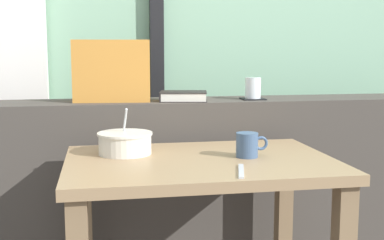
{
  "coord_description": "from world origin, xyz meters",
  "views": [
    {
      "loc": [
        -0.37,
        -1.64,
        1.06
      ],
      "look_at": [
        -0.01,
        0.33,
        0.78
      ],
      "focal_mm": 47.62,
      "sensor_mm": 36.0,
      "label": 1
    }
  ],
  "objects_px": {
    "coaster_square": "(253,99)",
    "juice_glass": "(253,89)",
    "breakfast_table": "(200,195)",
    "fork_utensil": "(241,171)",
    "throw_pillow": "(112,71)",
    "ceramic_mug": "(248,145)",
    "closed_book": "(183,96)",
    "soup_bowl": "(125,143)"
  },
  "relations": [
    {
      "from": "coaster_square",
      "to": "juice_glass",
      "type": "relative_size",
      "value": 1.08
    },
    {
      "from": "breakfast_table",
      "to": "coaster_square",
      "type": "xyz_separation_m",
      "value": [
        0.34,
        0.5,
        0.28
      ]
    },
    {
      "from": "juice_glass",
      "to": "fork_utensil",
      "type": "relative_size",
      "value": 0.54
    },
    {
      "from": "throw_pillow",
      "to": "ceramic_mug",
      "type": "distance_m",
      "value": 0.73
    },
    {
      "from": "throw_pillow",
      "to": "closed_book",
      "type": "bearing_deg",
      "value": -7.1
    },
    {
      "from": "juice_glass",
      "to": "soup_bowl",
      "type": "height_order",
      "value": "juice_glass"
    },
    {
      "from": "breakfast_table",
      "to": "coaster_square",
      "type": "bearing_deg",
      "value": 55.94
    },
    {
      "from": "throw_pillow",
      "to": "fork_utensil",
      "type": "relative_size",
      "value": 1.88
    },
    {
      "from": "juice_glass",
      "to": "closed_book",
      "type": "height_order",
      "value": "juice_glass"
    },
    {
      "from": "breakfast_table",
      "to": "coaster_square",
      "type": "height_order",
      "value": "coaster_square"
    },
    {
      "from": "breakfast_table",
      "to": "throw_pillow",
      "type": "xyz_separation_m",
      "value": [
        -0.28,
        0.53,
        0.41
      ]
    },
    {
      "from": "ceramic_mug",
      "to": "fork_utensil",
      "type": "bearing_deg",
      "value": -111.5
    },
    {
      "from": "coaster_square",
      "to": "soup_bowl",
      "type": "relative_size",
      "value": 0.51
    },
    {
      "from": "throw_pillow",
      "to": "fork_utensil",
      "type": "xyz_separation_m",
      "value": [
        0.36,
        -0.74,
        -0.28
      ]
    },
    {
      "from": "breakfast_table",
      "to": "ceramic_mug",
      "type": "height_order",
      "value": "ceramic_mug"
    },
    {
      "from": "closed_book",
      "to": "ceramic_mug",
      "type": "bearing_deg",
      "value": -73.62
    },
    {
      "from": "closed_book",
      "to": "soup_bowl",
      "type": "distance_m",
      "value": 0.47
    },
    {
      "from": "juice_glass",
      "to": "throw_pillow",
      "type": "relative_size",
      "value": 0.29
    },
    {
      "from": "throw_pillow",
      "to": "ceramic_mug",
      "type": "bearing_deg",
      "value": -50.09
    },
    {
      "from": "coaster_square",
      "to": "soup_bowl",
      "type": "height_order",
      "value": "soup_bowl"
    },
    {
      "from": "juice_glass",
      "to": "fork_utensil",
      "type": "height_order",
      "value": "juice_glass"
    },
    {
      "from": "breakfast_table",
      "to": "ceramic_mug",
      "type": "xyz_separation_m",
      "value": [
        0.17,
        -0.0,
        0.17
      ]
    },
    {
      "from": "throw_pillow",
      "to": "soup_bowl",
      "type": "relative_size",
      "value": 1.63
    },
    {
      "from": "ceramic_mug",
      "to": "soup_bowl",
      "type": "bearing_deg",
      "value": 162.67
    },
    {
      "from": "closed_book",
      "to": "throw_pillow",
      "type": "bearing_deg",
      "value": 172.9
    },
    {
      "from": "breakfast_table",
      "to": "juice_glass",
      "type": "bearing_deg",
      "value": 55.94
    },
    {
      "from": "soup_bowl",
      "to": "ceramic_mug",
      "type": "bearing_deg",
      "value": -17.33
    },
    {
      "from": "closed_book",
      "to": "soup_bowl",
      "type": "bearing_deg",
      "value": -126.41
    },
    {
      "from": "coaster_square",
      "to": "juice_glass",
      "type": "xyz_separation_m",
      "value": [
        0.0,
        0.0,
        0.04
      ]
    },
    {
      "from": "throw_pillow",
      "to": "coaster_square",
      "type": "bearing_deg",
      "value": -3.16
    },
    {
      "from": "throw_pillow",
      "to": "breakfast_table",
      "type": "bearing_deg",
      "value": -62.39
    },
    {
      "from": "breakfast_table",
      "to": "throw_pillow",
      "type": "bearing_deg",
      "value": 117.61
    },
    {
      "from": "coaster_square",
      "to": "closed_book",
      "type": "height_order",
      "value": "closed_book"
    },
    {
      "from": "coaster_square",
      "to": "throw_pillow",
      "type": "relative_size",
      "value": 0.31
    },
    {
      "from": "fork_utensil",
      "to": "breakfast_table",
      "type": "bearing_deg",
      "value": 128.02
    },
    {
      "from": "coaster_square",
      "to": "throw_pillow",
      "type": "height_order",
      "value": "throw_pillow"
    },
    {
      "from": "coaster_square",
      "to": "ceramic_mug",
      "type": "relative_size",
      "value": 0.88
    },
    {
      "from": "throw_pillow",
      "to": "juice_glass",
      "type": "bearing_deg",
      "value": -3.16
    },
    {
      "from": "coaster_square",
      "to": "ceramic_mug",
      "type": "height_order",
      "value": "coaster_square"
    },
    {
      "from": "ceramic_mug",
      "to": "throw_pillow",
      "type": "bearing_deg",
      "value": 129.91
    },
    {
      "from": "fork_utensil",
      "to": "juice_glass",
      "type": "bearing_deg",
      "value": 85.73
    },
    {
      "from": "closed_book",
      "to": "coaster_square",
      "type": "bearing_deg",
      "value": 0.63
    }
  ]
}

